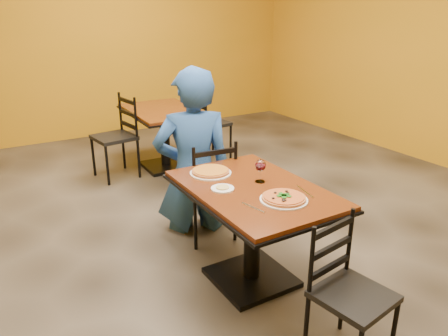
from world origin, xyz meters
TOP-DOWN VIEW (x-y plane):
  - floor at (0.00, 0.00)m, footprint 7.00×8.00m
  - wall_back at (0.00, 4.00)m, footprint 7.00×0.01m
  - table_main at (0.00, -0.50)m, footprint 0.83×1.23m
  - table_second at (0.44, 2.08)m, footprint 0.85×1.23m
  - chair_main_near at (0.04, -1.42)m, footprint 0.43×0.43m
  - chair_main_far at (0.05, 0.27)m, footprint 0.44×0.44m
  - chair_second_left at (-0.20, 2.08)m, footprint 0.49×0.49m
  - chair_second_right at (1.08, 2.08)m, footprint 0.49×0.49m
  - diner at (0.03, 0.48)m, footprint 0.81×0.65m
  - plate_main at (0.04, -0.78)m, footprint 0.31×0.31m
  - pizza_main at (0.04, -0.78)m, footprint 0.28×0.28m
  - plate_far at (-0.13, -0.12)m, footprint 0.31×0.31m
  - pizza_far at (-0.13, -0.12)m, footprint 0.28×0.28m
  - side_plate at (-0.20, -0.42)m, footprint 0.16×0.16m
  - dip at (-0.20, -0.42)m, footprint 0.09×0.09m
  - wine_glass at (0.10, -0.44)m, footprint 0.08×0.08m
  - fork at (-0.19, -0.77)m, footprint 0.05×0.19m
  - knife at (0.25, -0.74)m, footprint 0.05×0.21m

SIDE VIEW (x-z plane):
  - floor at x=0.00m, z-range -0.01..0.01m
  - chair_main_near at x=0.04m, z-range 0.00..0.84m
  - chair_main_far at x=0.05m, z-range 0.00..0.90m
  - chair_second_left at x=-0.20m, z-range 0.00..0.97m
  - chair_second_right at x=1.08m, z-range 0.00..0.97m
  - table_second at x=0.44m, z-range 0.18..0.93m
  - table_main at x=0.00m, z-range 0.18..0.93m
  - diner at x=0.03m, z-range 0.00..1.47m
  - fork at x=-0.19m, z-range 0.75..0.75m
  - knife at x=0.25m, z-range 0.75..0.75m
  - plate_main at x=0.04m, z-range 0.75..0.76m
  - plate_far at x=-0.13m, z-range 0.75..0.76m
  - side_plate at x=-0.20m, z-range 0.75..0.76m
  - dip at x=-0.20m, z-range 0.76..0.77m
  - pizza_main at x=0.04m, z-range 0.76..0.78m
  - pizza_far at x=-0.13m, z-range 0.76..0.78m
  - wine_glass at x=0.10m, z-range 0.75..0.93m
  - wall_back at x=0.00m, z-range 0.00..3.00m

